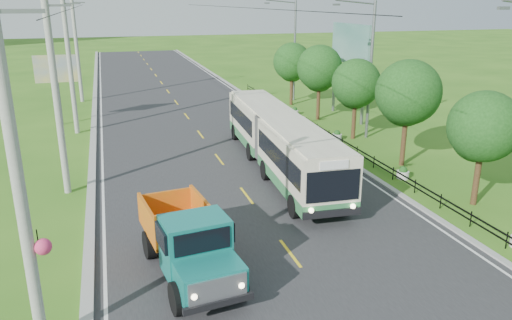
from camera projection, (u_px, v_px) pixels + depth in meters
name	position (u px, v px, depth m)	size (l,w,h in m)	color
ground	(290.00, 254.00, 18.63)	(240.00, 240.00, 0.00)	#316718
road	(195.00, 128.00, 36.85)	(14.00, 120.00, 0.02)	#28282B
curb_left	(93.00, 134.00, 34.86)	(0.40, 120.00, 0.15)	#9E9E99
curb_right	(286.00, 121.00, 38.80)	(0.30, 120.00, 0.10)	#9E9E99
edge_line_left	(102.00, 134.00, 35.02)	(0.12, 120.00, 0.00)	silver
edge_line_right	(280.00, 122.00, 38.67)	(0.12, 120.00, 0.00)	silver
centre_dash	(290.00, 253.00, 18.62)	(0.12, 2.20, 0.00)	yellow
railing_right	(329.00, 136.00, 33.49)	(0.04, 40.00, 0.60)	black
pole_nearest	(20.00, 177.00, 12.12)	(3.51, 0.44, 10.00)	gray
pole_near	(56.00, 89.00, 23.00)	(3.51, 0.32, 10.00)	gray
pole_mid	(70.00, 60.00, 33.94)	(3.51, 0.32, 10.00)	gray
pole_far	(77.00, 46.00, 44.87)	(3.51, 0.32, 10.00)	gray
tree_second	(482.00, 130.00, 22.20)	(3.18, 3.26, 5.30)	#382314
tree_third	(407.00, 96.00, 27.53)	(3.60, 3.62, 6.00)	#382314
tree_fourth	(356.00, 86.00, 33.12)	(3.24, 3.31, 5.40)	#382314
tree_fifth	(319.00, 70.00, 38.51)	(3.48, 3.52, 5.80)	#382314
tree_back	(292.00, 64.00, 44.03)	(3.30, 3.36, 5.50)	#382314
streetlight_mid	(369.00, 66.00, 32.80)	(3.02, 0.20, 9.07)	slate
streetlight_far	(293.00, 47.00, 45.56)	(3.02, 0.20, 9.07)	slate
planter_near	(403.00, 173.00, 26.37)	(0.64, 0.64, 0.67)	silver
planter_mid	(337.00, 136.00, 33.66)	(0.64, 0.64, 0.67)	silver
planter_far	(295.00, 111.00, 40.95)	(0.64, 0.64, 0.67)	silver
billboard_left	(56.00, 73.00, 36.71)	(3.00, 0.20, 5.20)	slate
billboard_right	(350.00, 50.00, 38.59)	(0.24, 6.00, 7.30)	slate
bus	(279.00, 138.00, 27.33)	(3.39, 15.83, 3.03)	#2F7641
dump_truck	(188.00, 238.00, 16.80)	(2.93, 6.07, 2.45)	#13746C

